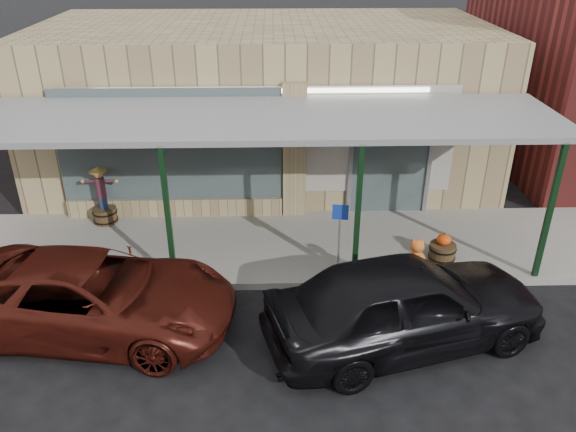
{
  "coord_description": "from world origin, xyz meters",
  "views": [
    {
      "loc": [
        0.21,
        -7.31,
        6.47
      ],
      "look_at": [
        0.48,
        2.6,
        1.35
      ],
      "focal_mm": 35.0,
      "sensor_mm": 36.0,
      "label": 1
    }
  ],
  "objects_px": {
    "parked_sedan": "(405,303)",
    "car_maroon": "(92,295)",
    "barrel_scarecrow": "(103,204)",
    "handicap_sign": "(340,230)",
    "barrel_pumpkin": "(442,250)"
  },
  "relations": [
    {
      "from": "parked_sedan",
      "to": "car_maroon",
      "type": "bearing_deg",
      "value": 68.85
    },
    {
      "from": "barrel_scarecrow",
      "to": "car_maroon",
      "type": "distance_m",
      "value": 3.93
    },
    {
      "from": "barrel_scarecrow",
      "to": "handicap_sign",
      "type": "xyz_separation_m",
      "value": [
        5.34,
        -2.34,
        0.5
      ]
    },
    {
      "from": "handicap_sign",
      "to": "barrel_scarecrow",
      "type": "bearing_deg",
      "value": 164.43
    },
    {
      "from": "parked_sedan",
      "to": "barrel_pumpkin",
      "type": "bearing_deg",
      "value": -44.42
    },
    {
      "from": "handicap_sign",
      "to": "parked_sedan",
      "type": "height_order",
      "value": "handicap_sign"
    },
    {
      "from": "handicap_sign",
      "to": "barrel_pumpkin",
      "type": "bearing_deg",
      "value": 18.54
    },
    {
      "from": "barrel_pumpkin",
      "to": "car_maroon",
      "type": "bearing_deg",
      "value": -164.2
    },
    {
      "from": "parked_sedan",
      "to": "car_maroon",
      "type": "relative_size",
      "value": 1.02
    },
    {
      "from": "barrel_scarecrow",
      "to": "car_maroon",
      "type": "xyz_separation_m",
      "value": [
        0.83,
        -3.84,
        0.06
      ]
    },
    {
      "from": "barrel_scarecrow",
      "to": "barrel_pumpkin",
      "type": "xyz_separation_m",
      "value": [
        7.6,
        -1.92,
        -0.26
      ]
    },
    {
      "from": "barrel_scarecrow",
      "to": "parked_sedan",
      "type": "distance_m",
      "value": 7.63
    },
    {
      "from": "barrel_scarecrow",
      "to": "handicap_sign",
      "type": "distance_m",
      "value": 5.85
    },
    {
      "from": "handicap_sign",
      "to": "parked_sedan",
      "type": "relative_size",
      "value": 0.3
    },
    {
      "from": "handicap_sign",
      "to": "car_maroon",
      "type": "distance_m",
      "value": 4.77
    }
  ]
}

